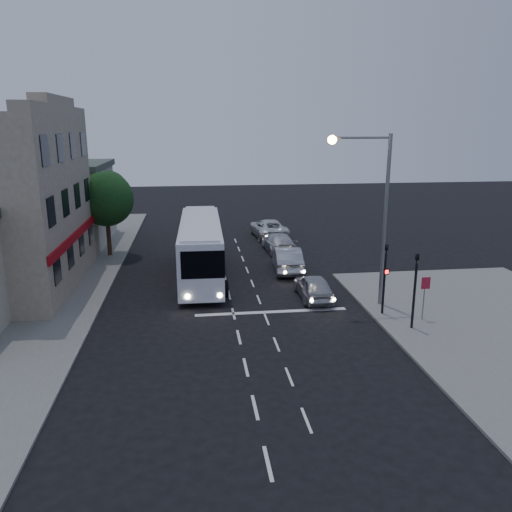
{
  "coord_description": "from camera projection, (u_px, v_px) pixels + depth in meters",
  "views": [
    {
      "loc": [
        -1.93,
        -22.32,
        9.49
      ],
      "look_at": [
        1.61,
        5.32,
        2.2
      ],
      "focal_mm": 35.0,
      "sensor_mm": 36.0,
      "label": 1
    }
  ],
  "objects": [
    {
      "name": "ground",
      "position": [
        237.0,
        329.0,
        24.06
      ],
      "size": [
        120.0,
        120.0,
        0.0
      ],
      "primitive_type": "plane",
      "color": "black"
    },
    {
      "name": "sidewalk_far",
      "position": [
        11.0,
        287.0,
        30.12
      ],
      "size": [
        12.0,
        50.0,
        0.12
      ],
      "primitive_type": "cube",
      "color": "slate",
      "rests_on": "ground"
    },
    {
      "name": "road_markings",
      "position": [
        255.0,
        304.0,
        27.39
      ],
      "size": [
        8.0,
        30.55,
        0.01
      ],
      "color": "silver",
      "rests_on": "ground"
    },
    {
      "name": "tour_bus",
      "position": [
        201.0,
        247.0,
        31.9
      ],
      "size": [
        2.88,
        12.1,
        3.7
      ],
      "rotation": [
        0.0,
        0.0,
        -0.02
      ],
      "color": "white",
      "rests_on": "ground"
    },
    {
      "name": "car_suv",
      "position": [
        314.0,
        287.0,
        28.1
      ],
      "size": [
        1.66,
        4.12,
        1.4
      ],
      "primitive_type": "imported",
      "rotation": [
        0.0,
        0.0,
        3.14
      ],
      "color": "#ADAEB3",
      "rests_on": "ground"
    },
    {
      "name": "car_sedan_a",
      "position": [
        287.0,
        259.0,
        33.53
      ],
      "size": [
        2.12,
        5.07,
        1.63
      ],
      "primitive_type": "imported",
      "rotation": [
        0.0,
        0.0,
        3.06
      ],
      "color": "#A9A9B0",
      "rests_on": "ground"
    },
    {
      "name": "car_sedan_b",
      "position": [
        278.0,
        243.0,
        38.63
      ],
      "size": [
        2.31,
        5.11,
        1.45
      ],
      "primitive_type": "imported",
      "rotation": [
        0.0,
        0.0,
        3.2
      ],
      "color": "silver",
      "rests_on": "ground"
    },
    {
      "name": "car_sedan_c",
      "position": [
        269.0,
        228.0,
        43.77
      ],
      "size": [
        3.02,
        5.84,
        1.57
      ],
      "primitive_type": "imported",
      "rotation": [
        0.0,
        0.0,
        3.22
      ],
      "color": "silver",
      "rests_on": "ground"
    },
    {
      "name": "traffic_signal_main",
      "position": [
        385.0,
        271.0,
        25.13
      ],
      "size": [
        0.25,
        0.35,
        4.1
      ],
      "color": "black",
      "rests_on": "sidewalk_near"
    },
    {
      "name": "traffic_signal_side",
      "position": [
        415.0,
        282.0,
        23.31
      ],
      "size": [
        0.18,
        0.15,
        4.1
      ],
      "color": "black",
      "rests_on": "sidewalk_near"
    },
    {
      "name": "regulatory_sign",
      "position": [
        425.0,
        291.0,
        24.57
      ],
      "size": [
        0.45,
        0.12,
        2.2
      ],
      "color": "slate",
      "rests_on": "sidewalk_near"
    },
    {
      "name": "streetlight",
      "position": [
        374.0,
        201.0,
        25.62
      ],
      "size": [
        3.32,
        0.44,
        9.0
      ],
      "color": "slate",
      "rests_on": "sidewalk_near"
    },
    {
      "name": "low_building_north",
      "position": [
        50.0,
        203.0,
        40.74
      ],
      "size": [
        9.4,
        9.4,
        6.5
      ],
      "color": "#BDB199",
      "rests_on": "sidewalk_far"
    },
    {
      "name": "street_tree",
      "position": [
        106.0,
        196.0,
        36.33
      ],
      "size": [
        4.0,
        4.0,
        6.2
      ],
      "color": "black",
      "rests_on": "sidewalk_far"
    }
  ]
}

